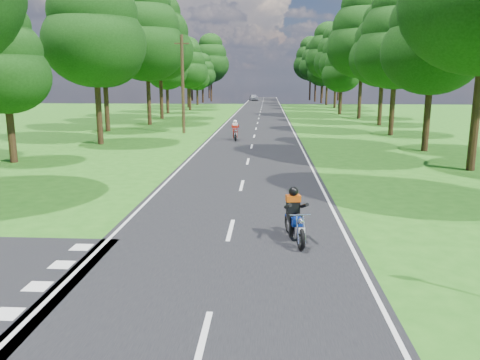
{
  "coord_description": "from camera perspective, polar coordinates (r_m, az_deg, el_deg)",
  "views": [
    {
      "loc": [
        1.05,
        -11.09,
        4.3
      ],
      "look_at": [
        0.16,
        4.0,
        1.1
      ],
      "focal_mm": 35.0,
      "sensor_mm": 36.0,
      "label": 1
    }
  ],
  "objects": [
    {
      "name": "distant_car",
      "position": [
        106.85,
        1.67,
        10.03
      ],
      "size": [
        2.47,
        4.36,
        1.4
      ],
      "primitive_type": "imported",
      "rotation": [
        0.0,
        0.0,
        0.21
      ],
      "color": "silver",
      "rests_on": "main_road"
    },
    {
      "name": "rider_near_blue",
      "position": [
        12.8,
        6.68,
        -4.2
      ],
      "size": [
        0.89,
        1.84,
        1.47
      ],
      "primitive_type": null,
      "rotation": [
        0.0,
        0.0,
        0.18
      ],
      "color": "#0D2B94",
      "rests_on": "main_road"
    },
    {
      "name": "telegraph_pole",
      "position": [
        39.72,
        -7.0,
        11.54
      ],
      "size": [
        1.2,
        0.26,
        8.0
      ],
      "color": "#382616",
      "rests_on": "ground"
    },
    {
      "name": "rider_far_red",
      "position": [
        34.74,
        -0.6,
        6.11
      ],
      "size": [
        0.79,
        1.84,
        1.49
      ],
      "primitive_type": null,
      "rotation": [
        0.0,
        0.0,
        0.11
      ],
      "color": "#B3200D",
      "rests_on": "main_road"
    },
    {
      "name": "treeline",
      "position": [
        71.26,
        3.8,
        15.11
      ],
      "size": [
        40.0,
        115.35,
        14.78
      ],
      "color": "black",
      "rests_on": "ground"
    },
    {
      "name": "ground",
      "position": [
        11.94,
        -1.93,
        -9.16
      ],
      "size": [
        160.0,
        160.0,
        0.0
      ],
      "primitive_type": "plane",
      "color": "#225F15",
      "rests_on": "ground"
    },
    {
      "name": "road_markings",
      "position": [
        59.38,
        2.24,
        7.82
      ],
      "size": [
        7.4,
        140.0,
        0.01
      ],
      "color": "silver",
      "rests_on": "main_road"
    },
    {
      "name": "main_road",
      "position": [
        61.25,
        2.4,
        7.93
      ],
      "size": [
        7.0,
        140.0,
        0.02
      ],
      "primitive_type": "cube",
      "color": "black",
      "rests_on": "ground"
    }
  ]
}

